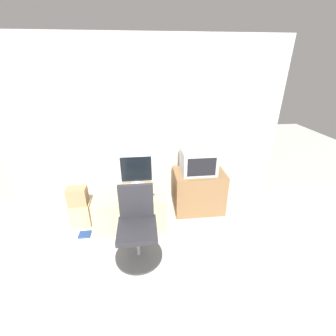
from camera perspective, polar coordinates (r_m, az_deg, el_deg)
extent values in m
plane|color=beige|center=(3.11, -4.36, -20.51)|extent=(12.00, 12.00, 0.00)
cube|color=beige|center=(3.61, -5.92, 10.35)|extent=(4.40, 0.05, 2.60)
cube|color=#CCB289|center=(3.48, -9.29, -9.40)|extent=(1.01, 0.75, 0.53)
cube|color=olive|center=(3.70, 7.71, -5.70)|extent=(0.79, 0.55, 0.67)
cylinder|color=silver|center=(3.44, -7.80, -4.21)|extent=(0.20, 0.20, 0.02)
cylinder|color=silver|center=(3.42, -7.84, -3.62)|extent=(0.09, 0.09, 0.06)
cube|color=silver|center=(3.33, -8.07, -0.23)|extent=(0.48, 0.01, 0.41)
cube|color=black|center=(3.32, -8.07, -0.27)|extent=(0.45, 0.02, 0.38)
cube|color=#2D2D2D|center=(3.20, -8.27, -6.75)|extent=(0.36, 0.11, 0.01)
ellipsoid|color=#4C4C51|center=(3.17, -3.81, -6.70)|extent=(0.06, 0.03, 0.03)
cube|color=#B7B7BC|center=(3.47, 7.69, 1.74)|extent=(0.52, 0.44, 0.36)
cube|color=black|center=(3.28, 8.56, 0.22)|extent=(0.42, 0.01, 0.28)
cylinder|color=#333333|center=(3.07, -7.36, -21.02)|extent=(0.59, 0.59, 0.03)
cylinder|color=#4C4C51|center=(2.94, -7.58, -18.44)|extent=(0.05, 0.05, 0.35)
cube|color=#28282D|center=(2.80, -7.83, -15.31)|extent=(0.47, 0.47, 0.07)
cube|color=#28282D|center=(2.80, -8.10, -8.35)|extent=(0.42, 0.05, 0.47)
cube|color=#D1B27F|center=(3.64, -21.21, -10.89)|extent=(0.29, 0.23, 0.36)
cube|color=#A3845B|center=(3.47, -22.02, -6.66)|extent=(0.27, 0.19, 0.27)
cube|color=navy|center=(3.53, -20.36, -15.54)|extent=(0.16, 0.14, 0.02)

